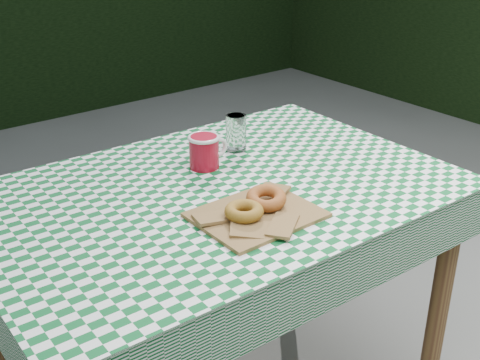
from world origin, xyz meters
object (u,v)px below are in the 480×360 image
object	(u,v)px
table	(220,303)
drinking_glass	(236,133)
paper_bag	(256,214)
coffee_mug	(204,152)

from	to	relation	value
table	drinking_glass	distance (m)	0.52
table	paper_bag	xyz separation A→B (m)	(-0.02, -0.19, 0.39)
table	coffee_mug	size ratio (longest dim) A/B	7.37
paper_bag	table	bearing A→B (deg)	83.80
drinking_glass	table	bearing A→B (deg)	-138.24
table	coffee_mug	bearing A→B (deg)	70.54
paper_bag	coffee_mug	bearing A→B (deg)	77.53
paper_bag	drinking_glass	xyz separation A→B (m)	(0.23, 0.37, 0.05)
table	paper_bag	bearing A→B (deg)	-94.87
table	coffee_mug	distance (m)	0.45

